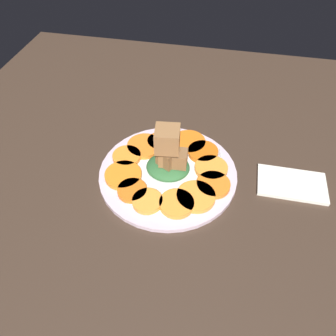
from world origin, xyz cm
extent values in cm
cube|color=#38281E|center=(0.00, 0.00, 1.00)|extent=(120.00, 120.00, 2.00)
cylinder|color=silver|center=(0.00, 0.00, 2.50)|extent=(29.61, 29.61, 1.00)
cylinder|color=white|center=(0.00, 0.00, 2.55)|extent=(23.69, 23.69, 1.00)
cylinder|color=orange|center=(-3.48, 8.56, 3.62)|extent=(6.88, 6.88, 1.04)
cylinder|color=orange|center=(-6.91, 6.06, 3.62)|extent=(7.78, 7.78, 1.04)
cylinder|color=orange|center=(-9.96, 2.29, 3.62)|extent=(6.94, 6.94, 1.04)
cylinder|color=orange|center=(-9.01, -2.28, 3.62)|extent=(7.09, 7.09, 1.04)
cylinder|color=#D56014|center=(-6.62, -6.94, 3.62)|extent=(6.84, 6.84, 1.04)
cylinder|color=orange|center=(-2.94, -9.46, 3.62)|extent=(7.79, 7.79, 1.04)
cylinder|color=orange|center=(3.47, -8.36, 3.62)|extent=(6.19, 6.19, 1.04)
cylinder|color=orange|center=(6.82, -6.14, 3.62)|extent=(7.85, 7.85, 1.04)
cylinder|color=orange|center=(9.82, -2.10, 3.62)|extent=(6.30, 6.30, 1.04)
cylinder|color=orange|center=(8.91, 3.49, 3.62)|extent=(7.78, 7.78, 1.04)
cylinder|color=orange|center=(5.91, 7.13, 3.62)|extent=(6.01, 6.01, 1.04)
cylinder|color=orange|center=(2.25, 9.12, 3.62)|extent=(6.04, 6.04, 1.04)
ellipsoid|color=#2D6033|center=(0.00, 0.00, 4.40)|extent=(9.30, 8.37, 2.61)
cube|color=brown|center=(-0.04, -0.15, 7.57)|extent=(5.11, 5.11, 3.73)
cube|color=brown|center=(-2.26, -0.37, 7.42)|extent=(3.61, 3.61, 3.43)
cube|color=olive|center=(-0.12, -0.20, 7.45)|extent=(3.61, 3.61, 3.50)
cube|color=olive|center=(0.54, -0.24, 11.78)|extent=(4.51, 4.51, 4.05)
cube|color=olive|center=(0.31, 0.65, 12.81)|extent=(5.28, 5.28, 4.74)
cube|color=#B2B2B7|center=(1.45, -4.85, 3.30)|extent=(12.05, 3.93, 0.40)
cube|color=#B2B2B7|center=(-5.16, -6.46, 3.30)|extent=(1.97, 2.59, 0.40)
cube|color=#B2B2B7|center=(-7.96, -8.17, 3.30)|extent=(4.72, 1.43, 0.40)
cube|color=#B2B2B7|center=(-8.12, -7.52, 3.30)|extent=(4.72, 1.43, 0.40)
cube|color=#B2B2B7|center=(-8.27, -6.87, 3.30)|extent=(4.72, 1.43, 0.40)
cube|color=#B2B2B7|center=(-8.43, -6.22, 3.30)|extent=(4.72, 1.43, 0.40)
cube|color=silver|center=(-26.11, -2.32, 2.40)|extent=(14.14, 8.48, 0.80)
camera|label=1|loc=(-9.67, 46.90, 54.60)|focal=35.00mm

